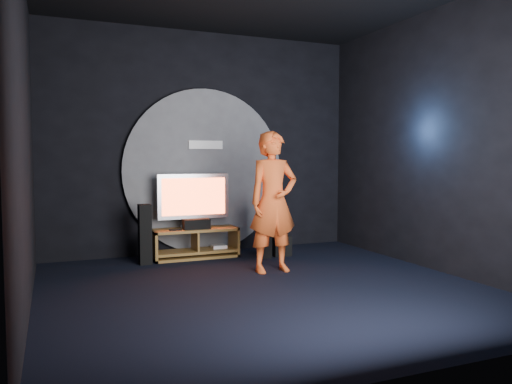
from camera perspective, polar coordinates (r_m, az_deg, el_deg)
floor at (r=5.89m, az=1.12°, el=-10.99°), size 5.00×5.00×0.00m
back_wall at (r=8.05m, az=-5.99°, el=5.58°), size 5.00×0.04×3.50m
front_wall at (r=3.55m, az=17.58°, el=7.46°), size 5.00×0.04×3.50m
left_wall at (r=5.23m, az=-25.00°, el=6.10°), size 0.04×5.00×3.50m
right_wall at (r=7.08m, az=20.15°, el=5.58°), size 0.04×5.00×3.50m
wall_disc_panel at (r=8.00m, az=-5.86°, el=2.38°), size 2.60×0.11×2.60m
media_console at (r=7.66m, az=-6.92°, el=-6.02°), size 1.29×0.45×0.45m
tv at (r=7.63m, az=-7.15°, el=-0.73°), size 1.10×0.22×0.82m
center_speaker at (r=7.52m, az=-6.82°, el=-3.66°), size 0.40×0.15×0.15m
remote at (r=7.42m, az=-9.22°, el=-4.29°), size 0.18×0.05×0.02m
tower_speaker_left at (r=7.29m, az=-12.58°, el=-4.74°), size 0.17×0.19×0.86m
tower_speaker_right at (r=7.56m, az=0.97°, el=-4.33°), size 0.17×0.19×0.86m
subwoofer at (r=7.79m, az=2.76°, el=-6.12°), size 0.28×0.28×0.31m
player at (r=6.60m, az=1.99°, el=-1.14°), size 0.70×0.47×1.87m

